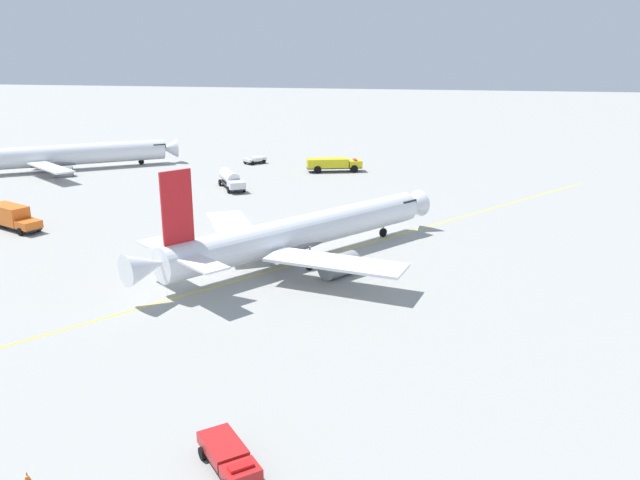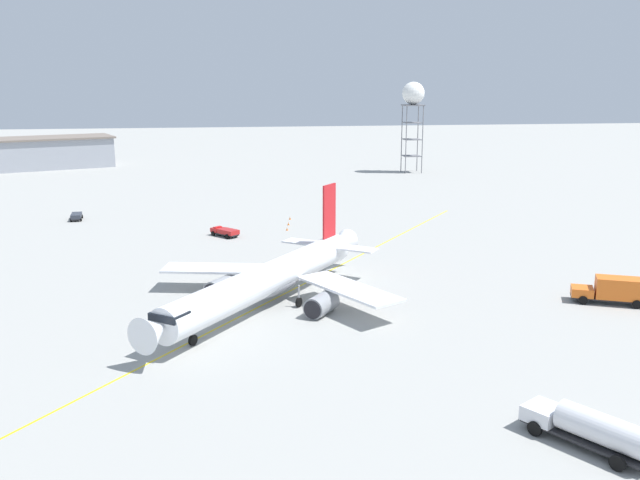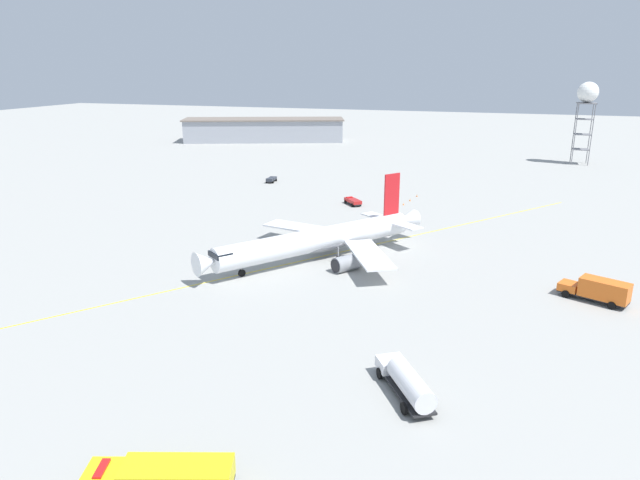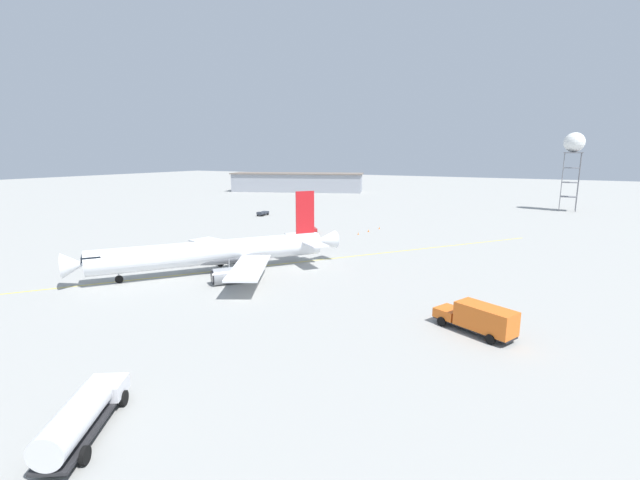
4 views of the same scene
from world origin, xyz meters
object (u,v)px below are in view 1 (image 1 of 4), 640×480
Objects in this scene: fuel_tanker_truck at (231,179)px; fire_tender_truck at (333,164)px; pushback_tug_truck at (255,160)px; catering_truck_truck at (13,217)px; ops_pickup_truck at (229,457)px; airliner_main at (299,234)px; safety_cone_near at (27,476)px; airliner_secondary at (60,156)px.

fuel_tanker_truck is 0.84× the size of fire_tender_truck.
catering_truck_truck reaches higher than pushback_tug_truck.
pushback_tug_truck is 17.99m from fire_tender_truck.
catering_truck_truck is (-41.96, -43.63, 0.86)m from ops_pickup_truck.
catering_truck_truck is at bearing 119.15° from airliner_main.
safety_cone_near is (92.45, -0.72, -1.26)m from fire_tender_truck.
catering_truck_truck reaches higher than fire_tender_truck.
airliner_main is at bearing -73.19° from airliner_secondary.
catering_truck_truck is at bearing -66.17° from fuel_tanker_truck.
ops_pickup_truck is at bearing -19.70° from catering_truck_truck.
airliner_secondary is (-43.99, -56.80, -0.34)m from airliner_main.
ops_pickup_truck is 75.36m from fuel_tanker_truck.
airliner_main is at bearing 57.85° from pushback_tug_truck.
pushback_tug_truck is at bearing 154.93° from ops_pickup_truck.
airliner_secondary is 4.23× the size of fuel_tanker_truck.
airliner_secondary is 42.52m from catering_truck_truck.
ops_pickup_truck reaches higher than pushback_tug_truck.
fire_tender_truck is 19.52× the size of safety_cone_near.
fuel_tanker_truck is at bearing 80.54° from catering_truck_truck.
safety_cone_near is (45.05, 33.09, -1.40)m from catering_truck_truck.
catering_truck_truck reaches higher than safety_cone_near.
catering_truck_truck is (38.71, 17.56, -0.99)m from airliner_secondary.
fuel_tanker_truck is at bearing 43.69° from pushback_tug_truck.
airliner_secondary is 3.56× the size of fire_tender_truck.
fire_tender_truck is (5.67, 17.06, 0.73)m from pushback_tug_truck.
safety_cone_near is at bearing -29.51° from catering_truck_truck.
catering_truck_truck is 15.88× the size of safety_cone_near.
pushback_tug_truck is 23.80m from fuel_tanker_truck.
pushback_tug_truck is at bearing 96.67° from catering_truck_truck.
catering_truck_truck is at bearing -174.75° from ops_pickup_truck.
fuel_tanker_truck is (-34.73, -19.63, -1.43)m from airliner_main.
airliner_secondary reaches higher than fuel_tanker_truck.
airliner_main is 0.91× the size of airliner_secondary.
airliner_secondary is 52.11m from fire_tender_truck.
catering_truck_truck is (-5.28, -39.24, -1.33)m from airliner_main.
catering_truck_truck is 55.91m from safety_cone_near.
ops_pickup_truck is 89.90m from fire_tender_truck.
airliner_secondary is at bearing 176.31° from ops_pickup_truck.
fuel_tanker_truck is at bearing -145.97° from fire_tender_truck.
airliner_main is 71.84m from airliner_secondary.
pushback_tug_truck is 0.45× the size of fire_tender_truck.
fire_tender_truck is at bearing 108.39° from pushback_tug_truck.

